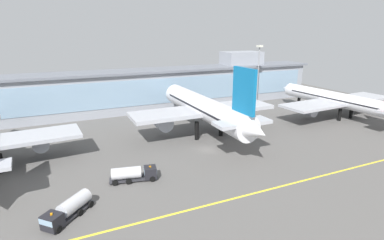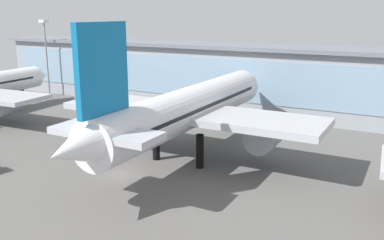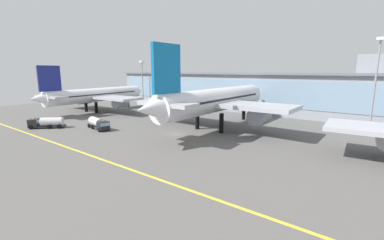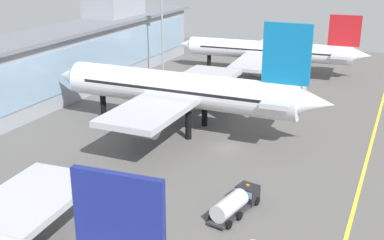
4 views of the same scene
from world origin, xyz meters
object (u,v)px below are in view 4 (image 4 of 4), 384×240
object	(u,v)px
fuel_tanker_truck	(236,202)
apron_light_mast_centre	(162,18)
airliner_far_right	(270,51)
airliner_near_right	(181,90)

from	to	relation	value
fuel_tanker_truck	apron_light_mast_centre	distance (m)	71.25
apron_light_mast_centre	airliner_far_right	bearing A→B (deg)	-55.83
airliner_near_right	fuel_tanker_truck	distance (m)	31.67
airliner_near_right	apron_light_mast_centre	bearing A→B (deg)	-58.23
fuel_tanker_truck	apron_light_mast_centre	world-z (taller)	apron_light_mast_centre
fuel_tanker_truck	apron_light_mast_centre	bearing A→B (deg)	45.92
airliner_near_right	fuel_tanker_truck	xyz separation A→B (m)	(-24.43, -19.23, -6.06)
airliner_far_right	fuel_tanker_truck	bearing A→B (deg)	98.54
airliner_far_right	apron_light_mast_centre	distance (m)	30.01
airliner_near_right	airliner_far_right	bearing A→B (deg)	-93.72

